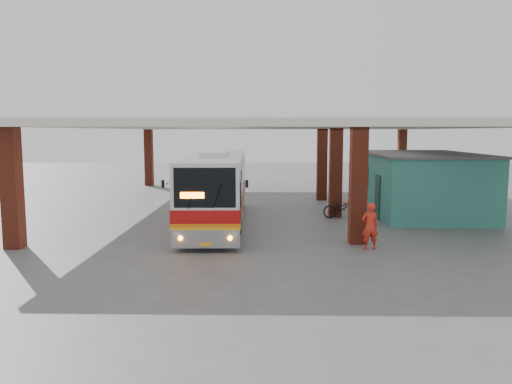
{
  "coord_description": "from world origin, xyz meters",
  "views": [
    {
      "loc": [
        -0.44,
        -21.49,
        4.19
      ],
      "look_at": [
        -0.86,
        0.0,
        1.57
      ],
      "focal_mm": 35.0,
      "sensor_mm": 36.0,
      "label": 1
    }
  ],
  "objects_px": {
    "coach_bus": "(217,188)",
    "pedestrian": "(370,226)",
    "red_chair": "(349,200)",
    "motorcycle": "(343,208)"
  },
  "relations": [
    {
      "from": "pedestrian",
      "to": "red_chair",
      "type": "height_order",
      "value": "pedestrian"
    },
    {
      "from": "coach_bus",
      "to": "pedestrian",
      "type": "xyz_separation_m",
      "value": [
        5.94,
        -4.89,
        -0.81
      ]
    },
    {
      "from": "motorcycle",
      "to": "pedestrian",
      "type": "relative_size",
      "value": 1.12
    },
    {
      "from": "coach_bus",
      "to": "motorcycle",
      "type": "xyz_separation_m",
      "value": [
        5.96,
        1.57,
        -1.16
      ]
    },
    {
      "from": "motorcycle",
      "to": "pedestrian",
      "type": "bearing_deg",
      "value": 177.83
    },
    {
      "from": "red_chair",
      "to": "coach_bus",
      "type": "bearing_deg",
      "value": -150.8
    },
    {
      "from": "coach_bus",
      "to": "pedestrian",
      "type": "distance_m",
      "value": 7.74
    },
    {
      "from": "pedestrian",
      "to": "red_chair",
      "type": "distance_m",
      "value": 10.25
    },
    {
      "from": "coach_bus",
      "to": "motorcycle",
      "type": "relative_size",
      "value": 6.09
    },
    {
      "from": "coach_bus",
      "to": "red_chair",
      "type": "distance_m",
      "value": 8.81
    }
  ]
}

